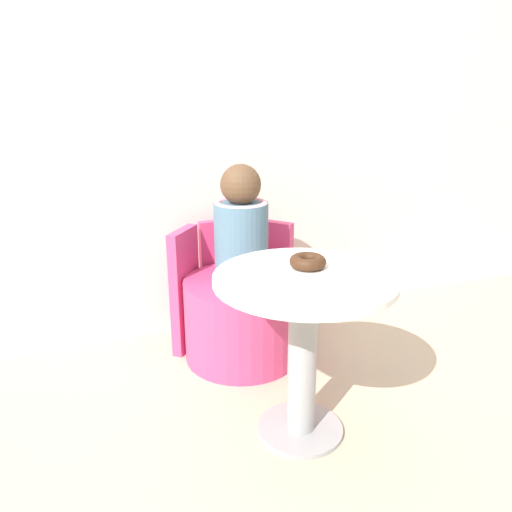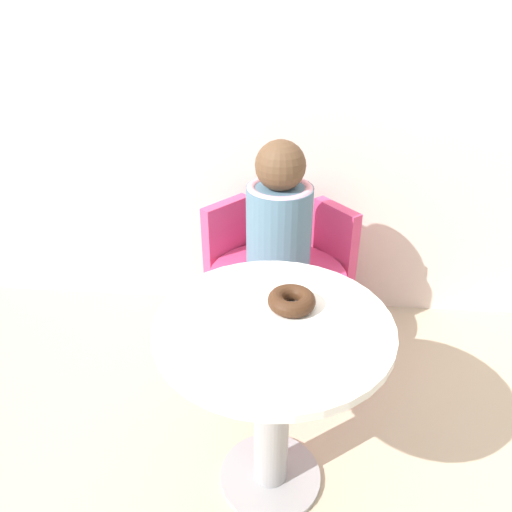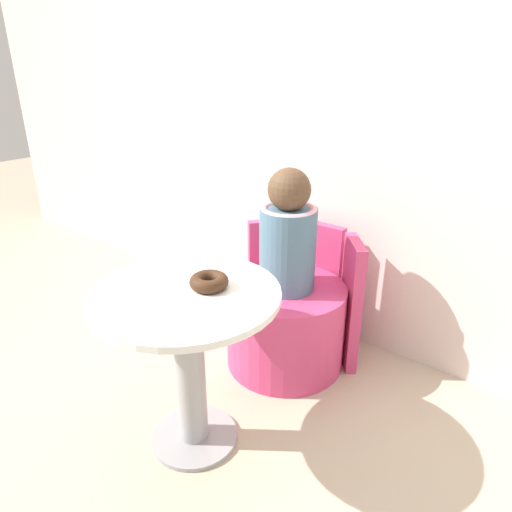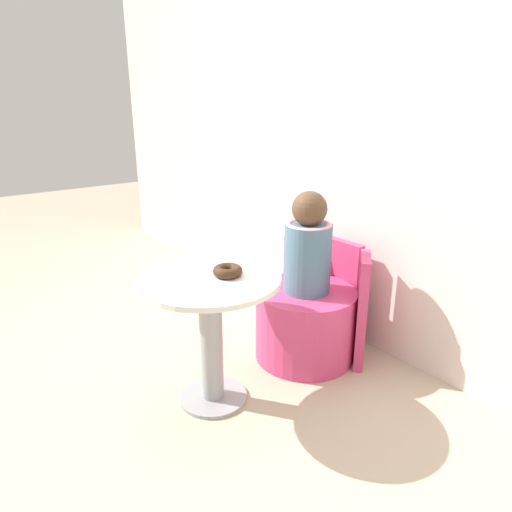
{
  "view_description": "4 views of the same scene",
  "coord_description": "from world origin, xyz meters",
  "px_view_note": "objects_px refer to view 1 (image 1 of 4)",
  "views": [
    {
      "loc": [
        -0.69,
        -1.4,
        1.27
      ],
      "look_at": [
        -0.0,
        0.38,
        0.63
      ],
      "focal_mm": 35.0,
      "sensor_mm": 36.0,
      "label": 1
    },
    {
      "loc": [
        0.11,
        -1.01,
        1.48
      ],
      "look_at": [
        -0.01,
        0.33,
        0.7
      ],
      "focal_mm": 35.0,
      "sensor_mm": 36.0,
      "label": 2
    },
    {
      "loc": [
        1.1,
        -0.85,
        1.37
      ],
      "look_at": [
        0.09,
        0.43,
        0.67
      ],
      "focal_mm": 32.0,
      "sensor_mm": 36.0,
      "label": 3
    },
    {
      "loc": [
        1.7,
        -0.94,
        1.41
      ],
      "look_at": [
        0.04,
        0.36,
        0.68
      ],
      "focal_mm": 32.0,
      "sensor_mm": 36.0,
      "label": 4
    }
  ],
  "objects_px": {
    "round_table": "(303,324)",
    "tub_chair": "(242,319)",
    "child_figure": "(241,229)",
    "donut": "(308,262)"
  },
  "relations": [
    {
      "from": "tub_chair",
      "to": "child_figure",
      "type": "distance_m",
      "value": 0.46
    },
    {
      "from": "child_figure",
      "to": "donut",
      "type": "xyz_separation_m",
      "value": [
        0.06,
        -0.56,
        0.01
      ]
    },
    {
      "from": "round_table",
      "to": "donut",
      "type": "relative_size",
      "value": 4.85
    },
    {
      "from": "tub_chair",
      "to": "child_figure",
      "type": "relative_size",
      "value": 1.01
    },
    {
      "from": "round_table",
      "to": "donut",
      "type": "bearing_deg",
      "value": 57.41
    },
    {
      "from": "round_table",
      "to": "tub_chair",
      "type": "bearing_deg",
      "value": 91.27
    },
    {
      "from": "round_table",
      "to": "child_figure",
      "type": "xyz_separation_m",
      "value": [
        -0.01,
        0.63,
        0.2
      ]
    },
    {
      "from": "child_figure",
      "to": "donut",
      "type": "relative_size",
      "value": 4.08
    },
    {
      "from": "tub_chair",
      "to": "donut",
      "type": "relative_size",
      "value": 4.14
    },
    {
      "from": "round_table",
      "to": "donut",
      "type": "distance_m",
      "value": 0.23
    }
  ]
}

